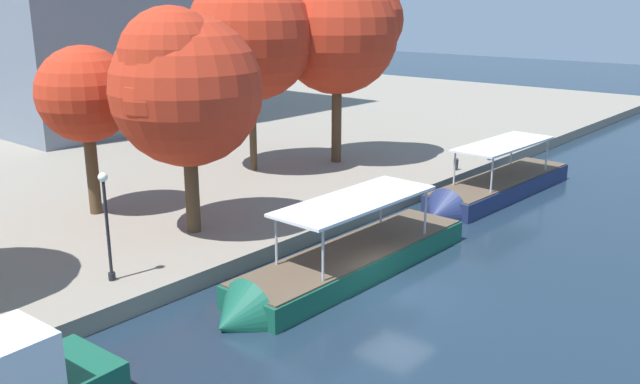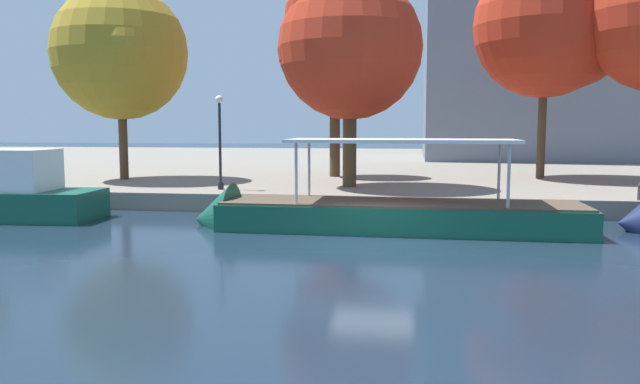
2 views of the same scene
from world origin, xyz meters
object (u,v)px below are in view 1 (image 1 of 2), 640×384
Objects in this scene: tour_boat_1 at (340,270)px; tour_boat_2 at (492,191)px; tree_2 at (85,93)px; mooring_bollard_2 at (456,164)px; mooring_bollard_0 at (489,153)px; mooring_bollard_1 at (402,186)px; tree_1 at (253,37)px; tree_4 at (181,86)px; tree_3 at (341,31)px; lamp_post at (107,221)px.

tour_boat_1 is 14.57m from tour_boat_2.
tour_boat_1 is 1.66× the size of tree_2.
tour_boat_2 is 17.27× the size of mooring_bollard_2.
tour_boat_2 is 6.62m from mooring_bollard_0.
mooring_bollard_0 is at bearing -0.21° from mooring_bollard_1.
tour_boat_1 is 1.14× the size of tree_1.
tree_2 is at bearing -176.28° from tree_1.
tour_boat_1 is 1.36× the size of tree_4.
tour_boat_1 reaches higher than mooring_bollard_2.
tree_1 is 1.19× the size of tree_4.
mooring_bollard_0 is 12.66m from tree_3.
mooring_bollard_2 is 0.06× the size of tree_3.
mooring_bollard_2 is 0.08× the size of tree_4.
tree_2 is at bearing -33.30° from tour_boat_2.
tree_1 reaches higher than mooring_bollard_2.
tour_boat_2 reaches higher than mooring_bollard_1.
tree_3 is (16.79, -1.90, 2.40)m from tree_2.
tour_boat_2 is at bearing -151.41° from mooring_bollard_0.
tree_4 is at bearing 169.95° from mooring_bollard_2.
tree_2 reaches higher than mooring_bollard_0.
mooring_bollard_0 is 0.20× the size of lamp_post.
mooring_bollard_0 is 23.33m from tree_4.
mooring_bollard_1 is at bearing 179.79° from mooring_bollard_0.
tree_2 is at bearing 158.23° from mooring_bollard_0.
tree_4 is (-1.88, 7.29, 7.08)m from tour_boat_1.
tree_1 is at bearing -121.44° from tour_boat_1.
tree_4 is at bearing -148.25° from tree_1.
mooring_bollard_0 reaches higher than mooring_bollard_1.
tree_4 is (5.25, 2.01, 4.30)m from lamp_post.
tour_boat_1 is at bearing -169.58° from mooring_bollard_0.
tree_1 is at bearing 152.49° from tree_3.
tour_boat_1 is at bearing -140.99° from tree_3.
mooring_bollard_2 is 19.63m from tree_4.
tree_3 is (3.74, 7.39, 7.97)m from mooring_bollard_1.
tree_1 is 1.46× the size of tree_2.
lamp_post is (-23.57, 1.24, 1.95)m from mooring_bollard_2.
mooring_bollard_2 is at bearing -24.88° from tree_2.
tree_1 is (15.81, 8.54, 5.70)m from lamp_post.
tree_2 is (-3.01, 13.06, 6.37)m from tour_boat_1.
tree_3 reaches higher than tree_4.
tree_1 is at bearing 31.75° from tree_4.
tree_2 is at bearing -76.32° from tour_boat_1.
tour_boat_1 is 10.33m from tree_4.
tour_boat_2 is at bearing -66.01° from tree_1.
lamp_post is (-17.17, 1.50, 1.99)m from mooring_bollard_1.
lamp_post is 0.35× the size of tree_1.
tree_4 reaches higher than mooring_bollard_1.
tour_boat_1 is at bearing -166.20° from mooring_bollard_2.
lamp_post is at bearing -164.28° from tree_3.
mooring_bollard_0 is 17.19m from tree_1.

